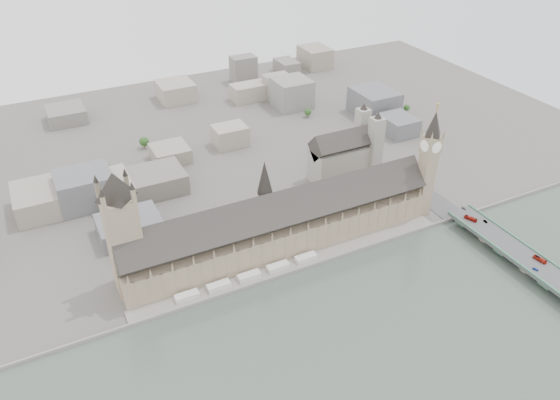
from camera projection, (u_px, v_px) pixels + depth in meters
name	position (u px, v px, depth m)	size (l,w,h in m)	color
ground	(291.00, 260.00, 442.58)	(900.00, 900.00, 0.00)	#595651
embankment_wall	(300.00, 269.00, 430.50)	(600.00, 1.50, 3.00)	gray
river_terrace	(295.00, 264.00, 436.40)	(270.00, 15.00, 2.00)	gray
terrace_tents	(249.00, 276.00, 420.06)	(118.00, 7.00, 4.00)	silver
palace_of_westminster	(280.00, 225.00, 445.06)	(265.00, 40.73, 55.44)	#8B755E
elizabeth_tower	(429.00, 157.00, 469.18)	(17.00, 17.00, 107.50)	#8B755E
victoria_tower	(122.00, 228.00, 386.13)	(30.00, 30.00, 100.00)	#8B755E
central_tower	(265.00, 187.00, 426.93)	(13.00, 13.00, 48.00)	gray
westminster_bridge	(521.00, 259.00, 435.24)	(25.00, 325.00, 10.25)	#474749
westminster_abbey	(345.00, 155.00, 542.18)	(68.00, 36.00, 64.00)	#9A968A
city_skyline_inland	(190.00, 124.00, 616.24)	(720.00, 360.00, 38.00)	gray
park_trees	(249.00, 218.00, 479.79)	(110.00, 30.00, 15.00)	#1A3F16
red_bus_north	(471.00, 219.00, 471.65)	(2.63, 11.25, 3.13)	#9F1A12
red_bus_south	(540.00, 259.00, 424.80)	(2.55, 10.92, 3.04)	#B02516
car_blue	(535.00, 269.00, 416.06)	(1.82, 4.52, 1.54)	#1A31AA
car_silver	(485.00, 221.00, 469.43)	(1.51, 4.34, 1.43)	gray
car_approach	(464.00, 208.00, 486.82)	(1.79, 4.40, 1.28)	gray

